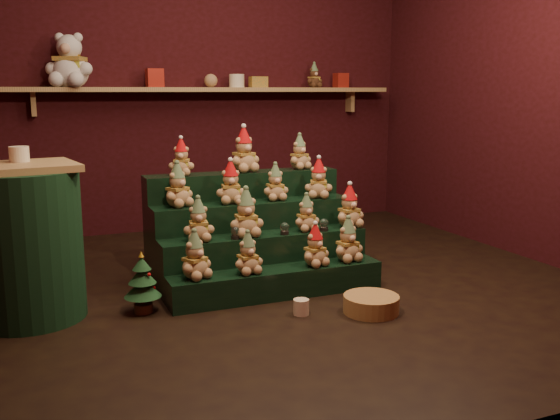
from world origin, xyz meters
name	(u,v)px	position (x,y,z in m)	size (l,w,h in m)	color
ground	(289,284)	(0.00, 0.00, 0.00)	(4.00, 4.00, 0.00)	black
back_wall	(203,79)	(0.00, 2.05, 1.40)	(4.00, 0.10, 2.80)	black
front_wall	(530,58)	(0.00, -2.05, 1.40)	(4.00, 0.10, 2.80)	black
right_wall	(538,76)	(2.05, 0.00, 1.40)	(0.10, 4.00, 2.80)	black
back_shelf	(209,90)	(0.00, 1.87, 1.29)	(3.60, 0.26, 0.24)	tan
riser_tier_front	(277,283)	(-0.17, -0.20, 0.09)	(1.40, 0.22, 0.18)	black
riser_tier_midfront	(265,260)	(-0.17, 0.02, 0.18)	(1.40, 0.22, 0.36)	black
riser_tier_midback	(253,240)	(-0.17, 0.24, 0.27)	(1.40, 0.22, 0.54)	black
riser_tier_back	(243,221)	(-0.17, 0.46, 0.36)	(1.40, 0.22, 0.72)	black
teddy_0	(195,255)	(-0.70, -0.20, 0.33)	(0.21, 0.19, 0.29)	tan
teddy_1	(248,253)	(-0.37, -0.22, 0.31)	(0.19, 0.17, 0.26)	tan
teddy_2	(315,245)	(0.09, -0.22, 0.31)	(0.19, 0.17, 0.27)	tan
teddy_3	(348,239)	(0.34, -0.20, 0.33)	(0.21, 0.19, 0.29)	tan
teddy_4	(198,219)	(-0.62, 0.01, 0.50)	(0.20, 0.18, 0.27)	tan
teddy_5	(246,212)	(-0.30, 0.01, 0.52)	(0.22, 0.20, 0.31)	tan
teddy_6	(306,213)	(0.13, 0.01, 0.48)	(0.18, 0.16, 0.25)	tan
teddy_7	(349,206)	(0.45, 0.00, 0.51)	(0.21, 0.19, 0.29)	tan
teddy_8	(178,185)	(-0.69, 0.26, 0.68)	(0.21, 0.19, 0.29)	tan
teddy_9	(231,183)	(-0.33, 0.24, 0.68)	(0.20, 0.18, 0.28)	tan
teddy_10	(275,182)	(0.00, 0.25, 0.67)	(0.18, 0.16, 0.25)	tan
teddy_11	(319,178)	(0.32, 0.22, 0.68)	(0.20, 0.18, 0.28)	tan
teddy_12	(181,157)	(-0.61, 0.45, 0.84)	(0.18, 0.16, 0.25)	tan
teddy_13	(244,150)	(-0.15, 0.47, 0.88)	(0.22, 0.20, 0.31)	tan
teddy_14	(299,152)	(0.28, 0.47, 0.85)	(0.18, 0.16, 0.25)	tan
snow_globe_a	(235,233)	(-0.39, -0.04, 0.40)	(0.06, 0.06, 0.08)	black
snow_globe_b	(285,228)	(-0.05, -0.04, 0.40)	(0.06, 0.06, 0.08)	black
snow_globe_c	(324,225)	(0.24, -0.04, 0.40)	(0.06, 0.06, 0.08)	black
side_table	(26,243)	(-1.63, -0.01, 0.44)	(0.65, 0.62, 0.89)	tan
table_ornament	(19,154)	(-1.63, 0.09, 0.94)	(0.11, 0.11, 0.09)	beige
mini_christmas_tree	(142,283)	(-1.01, -0.17, 0.18)	(0.22, 0.22, 0.37)	#4D2D1B
mug_left	(301,307)	(-0.17, -0.56, 0.05)	(0.09, 0.09, 0.09)	beige
mug_right	(375,299)	(0.31, -0.60, 0.05)	(0.10, 0.10, 0.10)	beige
wicker_basket	(371,304)	(0.23, -0.69, 0.05)	(0.33, 0.33, 0.10)	#AA7944
white_bear	(70,53)	(-1.19, 1.84, 1.60)	(0.39, 0.35, 0.55)	silver
brown_bear	(314,75)	(1.05, 1.84, 1.44)	(0.16, 0.15, 0.23)	#462D17
gift_tin_red_a	(155,78)	(-0.50, 1.85, 1.40)	(0.14, 0.14, 0.16)	#A42519
gift_tin_cream	(237,81)	(0.26, 1.85, 1.38)	(0.14, 0.14, 0.12)	beige
gift_tin_red_b	(341,80)	(1.34, 1.85, 1.39)	(0.12, 0.12, 0.14)	#A42519
shelf_plush_ball	(211,81)	(0.01, 1.85, 1.38)	(0.12, 0.12, 0.12)	tan
scarf_gift_box	(258,82)	(0.47, 1.85, 1.37)	(0.16, 0.10, 0.10)	orange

